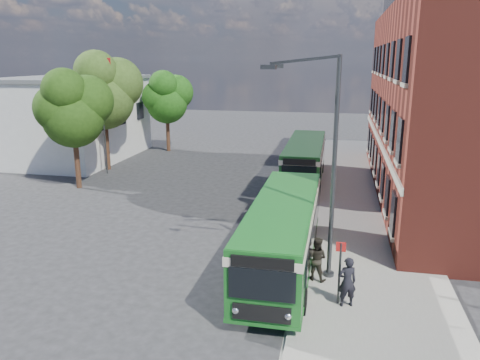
# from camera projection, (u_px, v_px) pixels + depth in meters

# --- Properties ---
(ground) EXTENTS (120.00, 120.00, 0.00)m
(ground) POSITION_uv_depth(u_px,v_px,m) (219.00, 250.00, 22.31)
(ground) COLOR #252527
(ground) RESTS_ON ground
(pavement) EXTENTS (6.00, 48.00, 0.15)m
(pavement) POSITION_uv_depth(u_px,v_px,m) (363.00, 207.00, 28.46)
(pavement) COLOR gray
(pavement) RESTS_ON ground
(kerb_line) EXTENTS (0.12, 48.00, 0.01)m
(kerb_line) POSITION_uv_depth(u_px,v_px,m) (312.00, 205.00, 29.09)
(kerb_line) COLOR beige
(kerb_line) RESTS_ON ground
(white_building) EXTENTS (9.40, 13.40, 7.30)m
(white_building) POSITION_uv_depth(u_px,v_px,m) (75.00, 118.00, 42.05)
(white_building) COLOR silver
(white_building) RESTS_ON ground
(flagpole) EXTENTS (0.95, 0.10, 9.00)m
(flagpole) POSITION_uv_depth(u_px,v_px,m) (104.00, 111.00, 35.88)
(flagpole) COLOR #323436
(flagpole) RESTS_ON ground
(street_lamp) EXTENTS (2.96, 2.38, 9.00)m
(street_lamp) POSITION_uv_depth(u_px,v_px,m) (325.00, 166.00, 18.24)
(street_lamp) COLOR #323436
(street_lamp) RESTS_ON ground
(bus_stop_sign) EXTENTS (0.35, 0.08, 2.52)m
(bus_stop_sign) POSITION_uv_depth(u_px,v_px,m) (340.00, 269.00, 16.83)
(bus_stop_sign) COLOR #323436
(bus_stop_sign) RESTS_ON ground
(bus_front) EXTENTS (2.65, 11.04, 3.02)m
(bus_front) POSITION_uv_depth(u_px,v_px,m) (283.00, 229.00, 19.85)
(bus_front) COLOR #18601E
(bus_front) RESTS_ON ground
(bus_rear) EXTENTS (2.71, 11.44, 3.02)m
(bus_rear) POSITION_uv_depth(u_px,v_px,m) (305.00, 158.00, 34.13)
(bus_rear) COLOR #1D5521
(bus_rear) RESTS_ON ground
(pedestrian_a) EXTENTS (0.80, 0.65, 1.88)m
(pedestrian_a) POSITION_uv_depth(u_px,v_px,m) (347.00, 282.00, 16.75)
(pedestrian_a) COLOR black
(pedestrian_a) RESTS_ON pavement
(pedestrian_b) EXTENTS (1.04, 0.91, 1.81)m
(pedestrian_b) POSITION_uv_depth(u_px,v_px,m) (316.00, 259.00, 18.77)
(pedestrian_b) COLOR black
(pedestrian_b) RESTS_ON pavement
(tree_left) EXTENTS (4.91, 4.67, 8.29)m
(tree_left) POSITION_uv_depth(u_px,v_px,m) (73.00, 108.00, 31.57)
(tree_left) COLOR #3A2215
(tree_left) RESTS_ON ground
(tree_mid) EXTENTS (5.63, 5.36, 9.51)m
(tree_mid) POSITION_uv_depth(u_px,v_px,m) (104.00, 90.00, 36.85)
(tree_mid) COLOR #3A2215
(tree_mid) RESTS_ON ground
(tree_right) EXTENTS (4.63, 4.40, 7.82)m
(tree_right) POSITION_uv_depth(u_px,v_px,m) (167.00, 97.00, 44.80)
(tree_right) COLOR #3A2215
(tree_right) RESTS_ON ground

